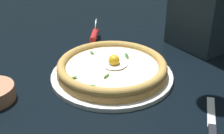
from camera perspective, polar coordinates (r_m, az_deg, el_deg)
ground_plane at (r=0.82m, az=0.44°, el=-4.50°), size 2.40×2.40×0.03m
pizza_plate at (r=0.85m, az=-0.00°, el=-1.54°), size 0.34×0.34×0.01m
pizza at (r=0.84m, az=0.01°, el=-0.05°), size 0.30×0.30×0.06m
pizza_cutter at (r=1.05m, az=-3.25°, el=6.29°), size 0.12×0.10×0.07m
table_knife at (r=0.69m, az=18.32°, el=-11.24°), size 0.19×0.11×0.01m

